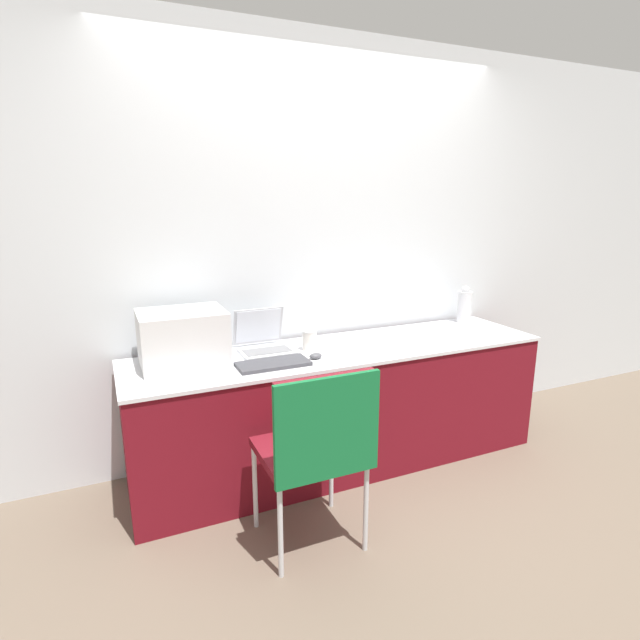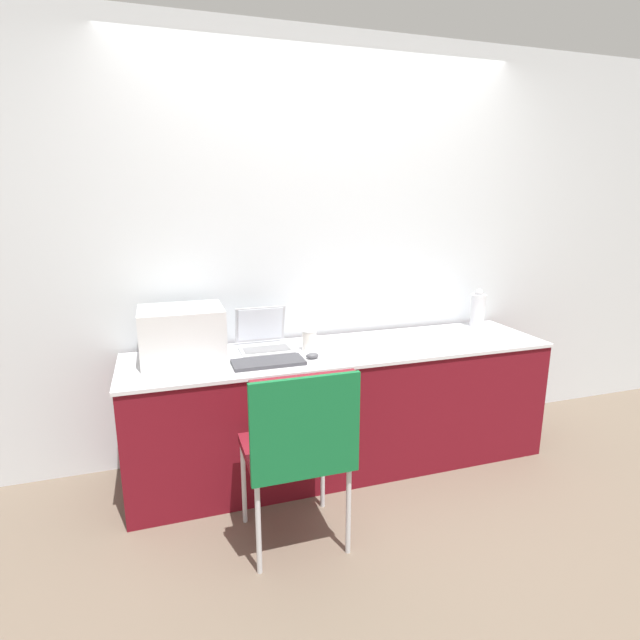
% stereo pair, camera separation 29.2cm
% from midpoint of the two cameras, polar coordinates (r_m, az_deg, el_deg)
% --- Properties ---
extents(ground_plane, '(14.00, 14.00, 0.00)m').
position_cam_midpoint_polar(ground_plane, '(3.06, 2.26, -18.46)').
color(ground_plane, '#6B5B4C').
extents(wall_back, '(8.00, 0.05, 2.60)m').
position_cam_midpoint_polar(wall_back, '(3.23, -2.94, 7.90)').
color(wall_back, silver).
rests_on(wall_back, ground_plane).
extents(table, '(2.55, 0.63, 0.75)m').
position_cam_midpoint_polar(table, '(3.13, -0.19, -9.85)').
color(table, maroon).
rests_on(table, ground_plane).
extents(printer, '(0.45, 0.35, 0.30)m').
position_cam_midpoint_polar(printer, '(2.80, -18.34, -1.78)').
color(printer, silver).
rests_on(printer, table).
extents(laptop_left, '(0.30, 0.31, 0.24)m').
position_cam_midpoint_polar(laptop_left, '(2.97, -9.30, -2.53)').
color(laptop_left, '#B7B7BC').
rests_on(laptop_left, table).
extents(external_keyboard, '(0.39, 0.18, 0.02)m').
position_cam_midpoint_polar(external_keyboard, '(2.72, -8.47, -5.03)').
color(external_keyboard, '#3D3D42').
rests_on(external_keyboard, table).
extents(coffee_cup, '(0.09, 0.09, 0.12)m').
position_cam_midpoint_polar(coffee_cup, '(2.94, -4.05, -2.36)').
color(coffee_cup, white).
rests_on(coffee_cup, table).
extents(mouse, '(0.07, 0.05, 0.03)m').
position_cam_midpoint_polar(mouse, '(2.80, -3.50, -4.17)').
color(mouse, '#4C4C51').
rests_on(mouse, table).
extents(metal_pitcher, '(0.10, 0.10, 0.27)m').
position_cam_midpoint_polar(metal_pitcher, '(3.69, 14.05, 1.56)').
color(metal_pitcher, silver).
rests_on(metal_pitcher, table).
extents(chair, '(0.48, 0.44, 0.91)m').
position_cam_midpoint_polar(chair, '(2.29, -3.99, -13.57)').
color(chair, maroon).
rests_on(chair, ground_plane).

